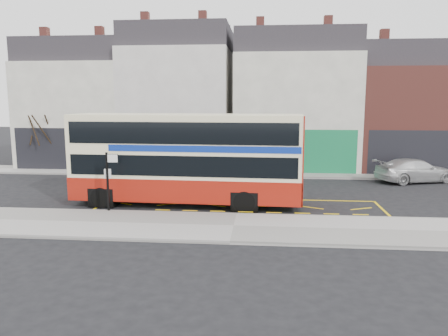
# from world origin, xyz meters

# --- Properties ---
(ground) EXTENTS (120.00, 120.00, 0.00)m
(ground) POSITION_xyz_m (0.00, 0.00, 0.00)
(ground) COLOR black
(ground) RESTS_ON ground
(pavement) EXTENTS (40.00, 4.00, 0.15)m
(pavement) POSITION_xyz_m (0.00, -2.30, 0.07)
(pavement) COLOR #9F9B97
(pavement) RESTS_ON ground
(kerb) EXTENTS (40.00, 0.15, 0.15)m
(kerb) POSITION_xyz_m (0.00, -0.38, 0.07)
(kerb) COLOR gray
(kerb) RESTS_ON ground
(far_pavement) EXTENTS (50.00, 3.00, 0.15)m
(far_pavement) POSITION_xyz_m (0.00, 11.00, 0.07)
(far_pavement) COLOR #9F9B97
(far_pavement) RESTS_ON ground
(road_markings) EXTENTS (14.00, 3.40, 0.01)m
(road_markings) POSITION_xyz_m (0.00, 1.60, 0.01)
(road_markings) COLOR yellow
(road_markings) RESTS_ON ground
(terrace_far_left) EXTENTS (8.00, 8.01, 10.80)m
(terrace_far_left) POSITION_xyz_m (-13.50, 14.99, 4.82)
(terrace_far_left) COLOR white
(terrace_far_left) RESTS_ON ground
(terrace_left) EXTENTS (8.00, 8.01, 11.80)m
(terrace_left) POSITION_xyz_m (-5.50, 14.99, 5.32)
(terrace_left) COLOR silver
(terrace_left) RESTS_ON ground
(terrace_green_shop) EXTENTS (9.00, 8.01, 11.30)m
(terrace_green_shop) POSITION_xyz_m (3.50, 14.99, 5.07)
(terrace_green_shop) COLOR white
(terrace_green_shop) RESTS_ON ground
(terrace_right) EXTENTS (9.00, 8.01, 10.30)m
(terrace_right) POSITION_xyz_m (12.50, 14.99, 4.57)
(terrace_right) COLOR brown
(terrace_right) RESTS_ON ground
(double_decker_bus) EXTENTS (11.52, 3.03, 4.57)m
(double_decker_bus) POSITION_xyz_m (-2.61, 1.65, 2.40)
(double_decker_bus) COLOR #F6EBBB
(double_decker_bus) RESTS_ON ground
(bus_stop_post) EXTENTS (0.69, 0.13, 2.74)m
(bus_stop_post) POSITION_xyz_m (-5.94, -0.39, 1.81)
(bus_stop_post) COLOR black
(bus_stop_post) RESTS_ON pavement
(car_silver) EXTENTS (4.29, 2.32, 1.39)m
(car_silver) POSITION_xyz_m (-7.47, 8.69, 0.69)
(car_silver) COLOR #BBBBC0
(car_silver) RESTS_ON ground
(car_grey) EXTENTS (4.83, 2.30, 1.53)m
(car_grey) POSITION_xyz_m (-3.22, 9.59, 0.76)
(car_grey) COLOR #484B51
(car_grey) RESTS_ON ground
(car_white) EXTENTS (5.58, 3.61, 1.50)m
(car_white) POSITION_xyz_m (10.92, 9.01, 0.75)
(car_white) COLOR #BBBBBB
(car_white) RESTS_ON ground
(street_tree_left) EXTENTS (2.47, 2.47, 5.34)m
(street_tree_left) POSITION_xyz_m (-15.22, 11.28, 3.64)
(street_tree_left) COLOR black
(street_tree_left) RESTS_ON ground
(street_tree_right) EXTENTS (2.28, 2.28, 4.93)m
(street_tree_right) POSITION_xyz_m (9.35, 12.20, 3.36)
(street_tree_right) COLOR black
(street_tree_right) RESTS_ON ground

